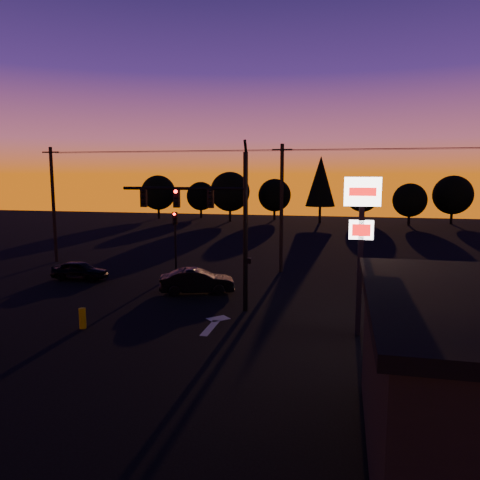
# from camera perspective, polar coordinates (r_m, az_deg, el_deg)

# --- Properties ---
(ground) EXTENTS (120.00, 120.00, 0.00)m
(ground) POSITION_cam_1_polar(r_m,az_deg,el_deg) (20.86, -5.77, -11.39)
(ground) COLOR black
(ground) RESTS_ON ground
(lane_arrow) EXTENTS (1.20, 3.10, 0.01)m
(lane_arrow) POSITION_cam_1_polar(r_m,az_deg,el_deg) (22.23, -3.16, -10.10)
(lane_arrow) COLOR beige
(lane_arrow) RESTS_ON ground
(traffic_signal_mast) EXTENTS (6.79, 0.52, 8.58)m
(traffic_signal_mast) POSITION_cam_1_polar(r_m,az_deg,el_deg) (23.61, -3.14, 3.20)
(traffic_signal_mast) COLOR black
(traffic_signal_mast) RESTS_ON ground
(secondary_signal) EXTENTS (0.30, 0.31, 4.35)m
(secondary_signal) POSITION_cam_1_polar(r_m,az_deg,el_deg) (32.43, -7.91, 0.77)
(secondary_signal) COLOR black
(secondary_signal) RESTS_ON ground
(pylon_sign) EXTENTS (1.50, 0.28, 6.80)m
(pylon_sign) POSITION_cam_1_polar(r_m,az_deg,el_deg) (20.28, 14.59, 2.09)
(pylon_sign) COLOR black
(pylon_sign) RESTS_ON ground
(utility_pole_0) EXTENTS (1.40, 0.26, 9.00)m
(utility_pole_0) POSITION_cam_1_polar(r_m,az_deg,el_deg) (39.58, -21.79, 4.09)
(utility_pole_0) COLOR black
(utility_pole_0) RESTS_ON ground
(utility_pole_1) EXTENTS (1.40, 0.26, 9.00)m
(utility_pole_1) POSITION_cam_1_polar(r_m,az_deg,el_deg) (33.02, 5.08, 3.96)
(utility_pole_1) COLOR black
(utility_pole_1) RESTS_ON ground
(power_wires) EXTENTS (36.00, 1.22, 0.07)m
(power_wires) POSITION_cam_1_polar(r_m,az_deg,el_deg) (32.98, 5.17, 10.86)
(power_wires) COLOR black
(power_wires) RESTS_ON ground
(bollard) EXTENTS (0.31, 0.31, 0.93)m
(bollard) POSITION_cam_1_polar(r_m,az_deg,el_deg) (22.56, -18.65, -9.03)
(bollard) COLOR #D7C103
(bollard) RESTS_ON ground
(tree_0) EXTENTS (5.36, 5.36, 6.74)m
(tree_0) POSITION_cam_1_polar(r_m,az_deg,el_deg) (74.30, -9.93, 5.71)
(tree_0) COLOR black
(tree_0) RESTS_ON ground
(tree_1) EXTENTS (4.54, 4.54, 5.71)m
(tree_1) POSITION_cam_1_polar(r_m,az_deg,el_deg) (75.12, -4.79, 5.35)
(tree_1) COLOR black
(tree_1) RESTS_ON ground
(tree_2) EXTENTS (5.77, 5.78, 7.26)m
(tree_2) POSITION_cam_1_polar(r_m,az_deg,el_deg) (68.66, -1.23, 5.91)
(tree_2) COLOR black
(tree_2) RESTS_ON ground
(tree_3) EXTENTS (4.95, 4.95, 6.22)m
(tree_3) POSITION_cam_1_polar(r_m,az_deg,el_deg) (71.47, 4.24, 5.47)
(tree_3) COLOR black
(tree_3) RESTS_ON ground
(tree_4) EXTENTS (4.18, 4.18, 9.50)m
(tree_4) POSITION_cam_1_polar(r_m,az_deg,el_deg) (67.75, 9.80, 7.08)
(tree_4) COLOR black
(tree_4) RESTS_ON ground
(tree_5) EXTENTS (4.95, 4.95, 6.22)m
(tree_5) POSITION_cam_1_polar(r_m,az_deg,el_deg) (72.79, 14.69, 5.28)
(tree_5) COLOR black
(tree_5) RESTS_ON ground
(tree_6) EXTENTS (4.54, 4.54, 5.71)m
(tree_6) POSITION_cam_1_polar(r_m,az_deg,el_deg) (67.33, 19.99, 4.59)
(tree_6) COLOR black
(tree_6) RESTS_ON ground
(tree_7) EXTENTS (5.36, 5.36, 6.74)m
(tree_7) POSITION_cam_1_polar(r_m,az_deg,el_deg) (71.27, 24.51, 5.02)
(tree_7) COLOR black
(tree_7) RESTS_ON ground
(car_left) EXTENTS (3.68, 1.50, 1.25)m
(car_left) POSITION_cam_1_polar(r_m,az_deg,el_deg) (32.62, -18.95, -3.54)
(car_left) COLOR black
(car_left) RESTS_ON ground
(car_mid) EXTENTS (4.57, 2.76, 1.42)m
(car_mid) POSITION_cam_1_polar(r_m,az_deg,el_deg) (27.57, -5.24, -5.01)
(car_mid) COLOR black
(car_mid) RESTS_ON ground
(suv_parked) EXTENTS (3.29, 5.72, 1.50)m
(suv_parked) POSITION_cam_1_polar(r_m,az_deg,el_deg) (16.36, 24.65, -14.90)
(suv_parked) COLOR black
(suv_parked) RESTS_ON ground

